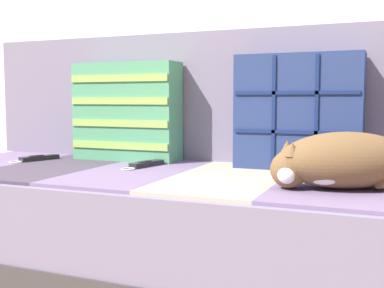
% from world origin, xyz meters
% --- Properties ---
extents(couch, '(2.10, 0.83, 0.41)m').
position_xyz_m(couch, '(-0.00, 0.14, 0.20)').
color(couch, '#3D3838').
rests_on(couch, ground_plane).
extents(sofa_backrest, '(2.06, 0.14, 0.50)m').
position_xyz_m(sofa_backrest, '(0.00, 0.48, 0.66)').
color(sofa_backrest, slate).
rests_on(sofa_backrest, couch).
extents(throw_pillow_quilted, '(0.43, 0.14, 0.39)m').
position_xyz_m(throw_pillow_quilted, '(0.33, 0.33, 0.61)').
color(throw_pillow_quilted, navy).
rests_on(throw_pillow_quilted, couch).
extents(throw_pillow_striped, '(0.43, 0.14, 0.38)m').
position_xyz_m(throw_pillow_striped, '(-0.34, 0.33, 0.60)').
color(throw_pillow_striped, '#4C9366').
rests_on(throw_pillow_striped, couch).
extents(sleeping_cat, '(0.41, 0.34, 0.15)m').
position_xyz_m(sleeping_cat, '(0.51, 0.00, 0.49)').
color(sleeping_cat, brown).
rests_on(sleeping_cat, couch).
extents(game_remote_near, '(0.11, 0.21, 0.02)m').
position_xyz_m(game_remote_near, '(-0.66, 0.18, 0.42)').
color(game_remote_near, black).
rests_on(game_remote_near, couch).
extents(game_remote_far, '(0.09, 0.20, 0.02)m').
position_xyz_m(game_remote_far, '(-0.18, 0.18, 0.42)').
color(game_remote_far, black).
rests_on(game_remote_far, couch).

